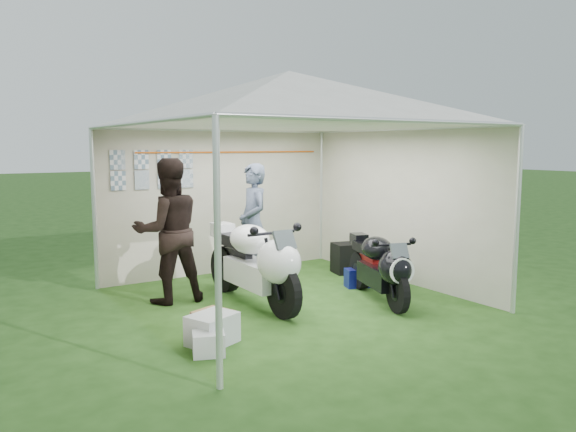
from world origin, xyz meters
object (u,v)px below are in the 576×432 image
(paddock_stand, at_px, (358,278))
(motorcycle_black, at_px, (381,265))
(person_blue_jacket, at_px, (253,224))
(crate_0, at_px, (212,329))
(motorcycle_white, at_px, (256,260))
(crate_2, at_px, (209,344))
(canopy_tent, at_px, (287,105))
(crate_1, at_px, (213,325))
(equipment_box, at_px, (348,258))
(person_dark_jacket, at_px, (168,231))

(paddock_stand, bearing_deg, motorcycle_black, -108.63)
(motorcycle_black, xyz_separation_m, paddock_stand, (0.26, 0.77, -0.35))
(person_blue_jacket, relative_size, crate_0, 3.76)
(motorcycle_white, height_order, crate_2, motorcycle_white)
(canopy_tent, bearing_deg, motorcycle_black, -38.30)
(canopy_tent, bearing_deg, person_blue_jacket, 86.87)
(crate_2, bearing_deg, motorcycle_black, 10.55)
(person_blue_jacket, bearing_deg, crate_1, -31.51)
(person_blue_jacket, height_order, equipment_box, person_blue_jacket)
(motorcycle_black, distance_m, crate_0, 2.59)
(motorcycle_black, bearing_deg, equipment_box, 83.67)
(equipment_box, distance_m, crate_2, 4.03)
(motorcycle_black, distance_m, person_dark_jacket, 2.82)
(canopy_tent, distance_m, crate_2, 3.28)
(canopy_tent, xyz_separation_m, crate_1, (-1.52, -0.89, -2.42))
(equipment_box, bearing_deg, motorcycle_black, -114.96)
(crate_2, bearing_deg, person_dark_jacket, 79.29)
(person_dark_jacket, bearing_deg, crate_2, 83.93)
(canopy_tent, bearing_deg, person_dark_jacket, 151.16)
(paddock_stand, relative_size, person_blue_jacket, 0.20)
(crate_0, bearing_deg, paddock_stand, 19.79)
(paddock_stand, distance_m, crate_0, 2.99)
(motorcycle_white, relative_size, motorcycle_black, 1.26)
(person_blue_jacket, height_order, crate_0, person_blue_jacket)
(person_dark_jacket, relative_size, crate_2, 6.09)
(canopy_tent, relative_size, crate_0, 11.86)
(canopy_tent, bearing_deg, equipment_box, 25.36)
(canopy_tent, height_order, person_blue_jacket, canopy_tent)
(person_dark_jacket, distance_m, equipment_box, 3.15)
(paddock_stand, relative_size, crate_0, 0.75)
(crate_0, height_order, crate_1, crate_0)
(crate_1, relative_size, crate_2, 1.11)
(crate_2, bearing_deg, crate_0, 57.64)
(canopy_tent, distance_m, crate_0, 3.06)
(motorcycle_black, bearing_deg, person_blue_jacket, 135.68)
(person_dark_jacket, height_order, equipment_box, person_dark_jacket)
(canopy_tent, distance_m, motorcycle_black, 2.42)
(motorcycle_black, xyz_separation_m, person_dark_jacket, (-2.34, 1.52, 0.46))
(paddock_stand, bearing_deg, canopy_tent, -179.95)
(person_blue_jacket, bearing_deg, paddock_stand, 56.87)
(person_blue_jacket, bearing_deg, motorcycle_black, 35.01)
(paddock_stand, height_order, person_blue_jacket, person_blue_jacket)
(canopy_tent, relative_size, crate_1, 16.43)
(canopy_tent, xyz_separation_m, motorcycle_black, (0.97, -0.77, -2.09))
(person_dark_jacket, height_order, crate_2, person_dark_jacket)
(person_blue_jacket, bearing_deg, crate_2, -30.23)
(motorcycle_white, relative_size, person_dark_jacket, 1.14)
(equipment_box, bearing_deg, canopy_tent, -154.64)
(motorcycle_black, relative_size, crate_2, 5.52)
(canopy_tent, relative_size, crate_2, 18.17)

